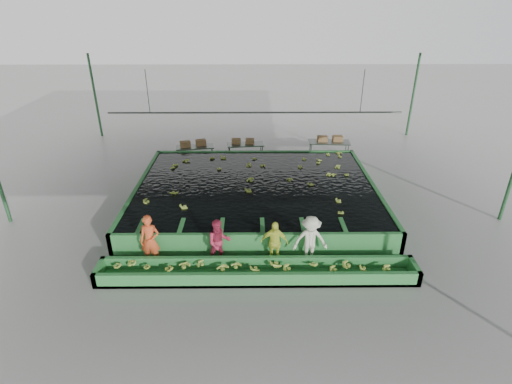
{
  "coord_description": "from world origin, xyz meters",
  "views": [
    {
      "loc": [
        -0.12,
        -13.69,
        8.0
      ],
      "look_at": [
        0.0,
        0.5,
        1.0
      ],
      "focal_mm": 28.0,
      "sensor_mm": 36.0,
      "label": 1
    }
  ],
  "objects_px": {
    "packing_table_right": "(329,150)",
    "box_stack_left": "(193,146)",
    "worker_a": "(150,241)",
    "worker_b": "(219,242)",
    "worker_d": "(310,240)",
    "box_stack_mid": "(243,143)",
    "box_stack_right": "(330,141)",
    "sorting_trough": "(257,271)",
    "flotation_tank": "(256,193)",
    "packing_table_mid": "(246,152)",
    "packing_table_left": "(196,154)",
    "worker_c": "(274,243)"
  },
  "relations": [
    {
      "from": "sorting_trough",
      "to": "packing_table_mid",
      "type": "xyz_separation_m",
      "value": [
        -0.51,
        10.17,
        0.19
      ]
    },
    {
      "from": "sorting_trough",
      "to": "box_stack_right",
      "type": "bearing_deg",
      "value": 68.64
    },
    {
      "from": "flotation_tank",
      "to": "worker_b",
      "type": "height_order",
      "value": "worker_b"
    },
    {
      "from": "flotation_tank",
      "to": "packing_table_right",
      "type": "distance_m",
      "value": 6.49
    },
    {
      "from": "box_stack_mid",
      "to": "worker_b",
      "type": "bearing_deg",
      "value": -93.55
    },
    {
      "from": "flotation_tank",
      "to": "worker_b",
      "type": "distance_m",
      "value": 4.49
    },
    {
      "from": "packing_table_left",
      "to": "packing_table_right",
      "type": "height_order",
      "value": "packing_table_right"
    },
    {
      "from": "worker_a",
      "to": "packing_table_left",
      "type": "relative_size",
      "value": 0.91
    },
    {
      "from": "packing_table_mid",
      "to": "worker_a",
      "type": "bearing_deg",
      "value": -107.45
    },
    {
      "from": "worker_d",
      "to": "packing_table_left",
      "type": "xyz_separation_m",
      "value": [
        -4.9,
        8.97,
        -0.42
      ]
    },
    {
      "from": "box_stack_mid",
      "to": "box_stack_left",
      "type": "bearing_deg",
      "value": -171.24
    },
    {
      "from": "worker_d",
      "to": "packing_table_left",
      "type": "distance_m",
      "value": 10.23
    },
    {
      "from": "worker_b",
      "to": "sorting_trough",
      "type": "bearing_deg",
      "value": -49.07
    },
    {
      "from": "worker_b",
      "to": "box_stack_left",
      "type": "height_order",
      "value": "worker_b"
    },
    {
      "from": "worker_b",
      "to": "worker_d",
      "type": "relative_size",
      "value": 0.94
    },
    {
      "from": "sorting_trough",
      "to": "box_stack_mid",
      "type": "relative_size",
      "value": 8.43
    },
    {
      "from": "worker_c",
      "to": "box_stack_left",
      "type": "xyz_separation_m",
      "value": [
        -3.82,
        9.05,
        0.11
      ]
    },
    {
      "from": "packing_table_right",
      "to": "box_stack_left",
      "type": "bearing_deg",
      "value": -177.04
    },
    {
      "from": "packing_table_mid",
      "to": "flotation_tank",
      "type": "bearing_deg",
      "value": -84.2
    },
    {
      "from": "packing_table_mid",
      "to": "packing_table_left",
      "type": "bearing_deg",
      "value": -171.59
    },
    {
      "from": "flotation_tank",
      "to": "worker_a",
      "type": "xyz_separation_m",
      "value": [
        -3.46,
        -4.3,
        0.44
      ]
    },
    {
      "from": "box_stack_mid",
      "to": "packing_table_right",
      "type": "bearing_deg",
      "value": -0.35
    },
    {
      "from": "worker_b",
      "to": "box_stack_right",
      "type": "relative_size",
      "value": 1.21
    },
    {
      "from": "packing_table_left",
      "to": "packing_table_mid",
      "type": "relative_size",
      "value": 1.01
    },
    {
      "from": "worker_a",
      "to": "packing_table_mid",
      "type": "relative_size",
      "value": 0.92
    },
    {
      "from": "worker_d",
      "to": "packing_table_left",
      "type": "height_order",
      "value": "worker_d"
    },
    {
      "from": "box_stack_left",
      "to": "flotation_tank",
      "type": "bearing_deg",
      "value": -55.53
    },
    {
      "from": "worker_a",
      "to": "worker_d",
      "type": "distance_m",
      "value": 5.19
    },
    {
      "from": "packing_table_right",
      "to": "box_stack_right",
      "type": "relative_size",
      "value": 1.62
    },
    {
      "from": "box_stack_mid",
      "to": "box_stack_right",
      "type": "height_order",
      "value": "box_stack_right"
    },
    {
      "from": "packing_table_right",
      "to": "box_stack_left",
      "type": "height_order",
      "value": "box_stack_left"
    },
    {
      "from": "packing_table_right",
      "to": "box_stack_mid",
      "type": "distance_m",
      "value": 4.64
    },
    {
      "from": "worker_b",
      "to": "box_stack_left",
      "type": "distance_m",
      "value": 9.27
    },
    {
      "from": "packing_table_left",
      "to": "box_stack_right",
      "type": "bearing_deg",
      "value": 3.95
    },
    {
      "from": "packing_table_left",
      "to": "packing_table_right",
      "type": "relative_size",
      "value": 0.9
    },
    {
      "from": "sorting_trough",
      "to": "packing_table_mid",
      "type": "height_order",
      "value": "packing_table_mid"
    },
    {
      "from": "sorting_trough",
      "to": "packing_table_right",
      "type": "xyz_separation_m",
      "value": [
        3.98,
        10.22,
        0.24
      ]
    },
    {
      "from": "sorting_trough",
      "to": "box_stack_right",
      "type": "relative_size",
      "value": 7.47
    },
    {
      "from": "packing_table_left",
      "to": "box_stack_left",
      "type": "relative_size",
      "value": 1.45
    },
    {
      "from": "worker_b",
      "to": "worker_c",
      "type": "height_order",
      "value": "worker_b"
    },
    {
      "from": "worker_b",
      "to": "packing_table_right",
      "type": "bearing_deg",
      "value": 45.01
    },
    {
      "from": "worker_d",
      "to": "packing_table_mid",
      "type": "relative_size",
      "value": 0.9
    },
    {
      "from": "worker_d",
      "to": "packing_table_right",
      "type": "relative_size",
      "value": 0.8
    },
    {
      "from": "sorting_trough",
      "to": "packing_table_right",
      "type": "height_order",
      "value": "packing_table_right"
    },
    {
      "from": "worker_d",
      "to": "worker_a",
      "type": "bearing_deg",
      "value": 178.59
    },
    {
      "from": "packing_table_mid",
      "to": "box_stack_left",
      "type": "xyz_separation_m",
      "value": [
        -2.74,
        -0.32,
        0.45
      ]
    },
    {
      "from": "box_stack_mid",
      "to": "flotation_tank",
      "type": "bearing_deg",
      "value": -82.86
    },
    {
      "from": "worker_d",
      "to": "box_stack_left",
      "type": "height_order",
      "value": "worker_d"
    },
    {
      "from": "worker_a",
      "to": "worker_b",
      "type": "height_order",
      "value": "worker_a"
    },
    {
      "from": "packing_table_left",
      "to": "packing_table_mid",
      "type": "distance_m",
      "value": 2.68
    }
  ]
}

